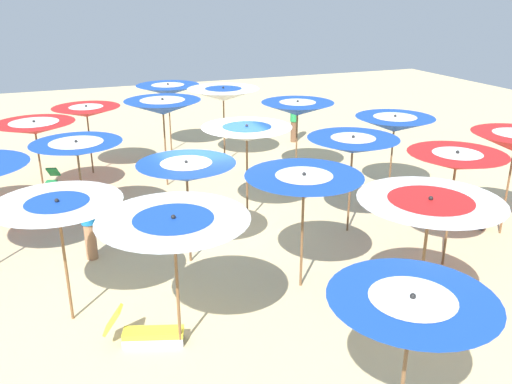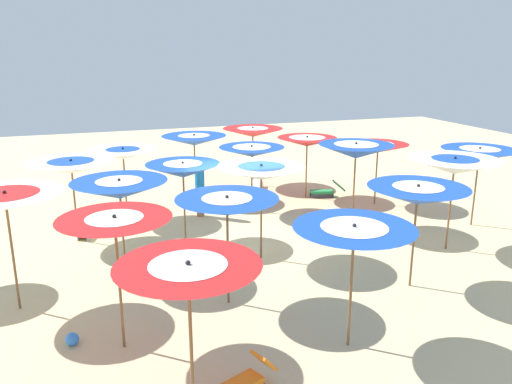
# 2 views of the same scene
# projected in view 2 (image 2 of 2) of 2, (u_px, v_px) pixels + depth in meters

# --- Properties ---
(ground) EXTENTS (42.94, 42.94, 0.04)m
(ground) POSITION_uv_depth(u_px,v_px,m) (239.00, 247.00, 13.73)
(ground) COLOR beige
(beach_umbrella_0) EXTENTS (2.28, 2.28, 2.27)m
(beach_umbrella_0) POSITION_uv_depth(u_px,v_px,m) (253.00, 132.00, 19.43)
(beach_umbrella_0) COLOR brown
(beach_umbrella_0) RESTS_ON ground
(beach_umbrella_1) EXTENTS (2.22, 2.22, 2.30)m
(beach_umbrella_1) POSITION_uv_depth(u_px,v_px,m) (194.00, 140.00, 17.65)
(beach_umbrella_1) COLOR brown
(beach_umbrella_1) RESTS_ON ground
(beach_umbrella_2) EXTENTS (2.10, 2.10, 2.25)m
(beach_umbrella_2) POSITION_uv_depth(u_px,v_px,m) (123.00, 154.00, 15.51)
(beach_umbrella_2) COLOR brown
(beach_umbrella_2) RESTS_ON ground
(beach_umbrella_3) EXTENTS (2.29, 2.29, 2.31)m
(beach_umbrella_3) POSITION_uv_depth(u_px,v_px,m) (71.00, 167.00, 13.62)
(beach_umbrella_3) COLOR brown
(beach_umbrella_3) RESTS_ON ground
(beach_umbrella_5) EXTENTS (2.07, 2.07, 2.22)m
(beach_umbrella_5) POSITION_uv_depth(u_px,v_px,m) (307.00, 142.00, 17.74)
(beach_umbrella_5) COLOR brown
(beach_umbrella_5) RESTS_ON ground
(beach_umbrella_6) EXTENTS (2.08, 2.08, 2.19)m
(beach_umbrella_6) POSITION_uv_depth(u_px,v_px,m) (252.00, 152.00, 16.23)
(beach_umbrella_6) COLOR brown
(beach_umbrella_6) RESTS_ON ground
(beach_umbrella_7) EXTENTS (1.99, 1.99, 2.23)m
(beach_umbrella_7) POSITION_uv_depth(u_px,v_px,m) (183.00, 170.00, 13.69)
(beach_umbrella_7) COLOR brown
(beach_umbrella_7) RESTS_ON ground
(beach_umbrella_8) EXTENTS (2.16, 2.16, 2.32)m
(beach_umbrella_8) POSITION_uv_depth(u_px,v_px,m) (120.00, 190.00, 11.54)
(beach_umbrella_8) COLOR brown
(beach_umbrella_8) RESTS_ON ground
(beach_umbrella_9) EXTENTS (2.20, 2.20, 2.50)m
(beach_umbrella_9) POSITION_uv_depth(u_px,v_px,m) (5.00, 201.00, 9.87)
(beach_umbrella_9) COLOR brown
(beach_umbrella_9) RESTS_ON ground
(beach_umbrella_10) EXTENTS (2.01, 2.01, 2.15)m
(beach_umbrella_10) POSITION_uv_depth(u_px,v_px,m) (378.00, 148.00, 17.03)
(beach_umbrella_10) COLOR brown
(beach_umbrella_10) RESTS_ON ground
(beach_umbrella_11) EXTENTS (2.14, 2.14, 2.57)m
(beach_umbrella_11) POSITION_uv_depth(u_px,v_px,m) (356.00, 151.00, 14.57)
(beach_umbrella_11) COLOR brown
(beach_umbrella_11) RESTS_ON ground
(beach_umbrella_12) EXTENTS (2.13, 2.13, 2.45)m
(beach_umbrella_12) POSITION_uv_depth(u_px,v_px,m) (261.00, 173.00, 12.41)
(beach_umbrella_12) COLOR brown
(beach_umbrella_12) RESTS_ON ground
(beach_umbrella_13) EXTENTS (2.07, 2.07, 2.34)m
(beach_umbrella_13) POSITION_uv_depth(u_px,v_px,m) (227.00, 206.00, 10.16)
(beach_umbrella_13) COLOR brown
(beach_umbrella_13) RESTS_ON ground
(beach_umbrella_14) EXTENTS (1.91, 1.91, 2.48)m
(beach_umbrella_14) POSITION_uv_depth(u_px,v_px,m) (115.00, 227.00, 8.53)
(beach_umbrella_14) COLOR brown
(beach_umbrella_14) RESTS_ON ground
(beach_umbrella_15) EXTENTS (2.17, 2.17, 2.39)m
(beach_umbrella_15) POSITION_uv_depth(u_px,v_px,m) (479.00, 155.00, 14.86)
(beach_umbrella_15) COLOR brown
(beach_umbrella_15) RESTS_ON ground
(beach_umbrella_16) EXTENTS (2.30, 2.30, 2.50)m
(beach_umbrella_16) POSITION_uv_depth(u_px,v_px,m) (454.00, 166.00, 12.99)
(beach_umbrella_16) COLOR brown
(beach_umbrella_16) RESTS_ON ground
(beach_umbrella_17) EXTENTS (2.14, 2.14, 2.35)m
(beach_umbrella_17) POSITION_uv_depth(u_px,v_px,m) (418.00, 195.00, 10.92)
(beach_umbrella_17) COLOR brown
(beach_umbrella_17) RESTS_ON ground
(beach_umbrella_18) EXTENTS (2.09, 2.09, 2.30)m
(beach_umbrella_18) POSITION_uv_depth(u_px,v_px,m) (354.00, 238.00, 8.64)
(beach_umbrella_18) COLOR brown
(beach_umbrella_18) RESTS_ON ground
(beach_umbrella_19) EXTENTS (1.95, 1.95, 2.48)m
(beach_umbrella_19) POSITION_uv_depth(u_px,v_px,m) (189.00, 279.00, 6.69)
(beach_umbrella_19) COLOR brown
(beach_umbrella_19) RESTS_ON ground
(lounger_0) EXTENTS (0.63, 1.26, 0.60)m
(lounger_0) POSITION_uv_depth(u_px,v_px,m) (325.00, 191.00, 18.29)
(lounger_0) COLOR #333338
(lounger_0) RESTS_ON ground
(lounger_1) EXTENTS (0.78, 1.21, 0.56)m
(lounger_1) POSITION_uv_depth(u_px,v_px,m) (240.00, 384.00, 7.79)
(lounger_1) COLOR #333338
(lounger_1) RESTS_ON ground
(lounger_2) EXTENTS (1.30, 0.69, 0.67)m
(lounger_2) POSITION_uv_depth(u_px,v_px,m) (89.00, 227.00, 14.65)
(lounger_2) COLOR silver
(lounger_2) RESTS_ON ground
(lounger_3) EXTENTS (1.25, 0.82, 0.51)m
(lounger_3) POSITION_uv_depth(u_px,v_px,m) (257.00, 185.00, 19.20)
(lounger_3) COLOR silver
(lounger_3) RESTS_ON ground
(beachgoer_0) EXTENTS (0.30, 0.30, 1.74)m
(beachgoer_0) POSITION_uv_depth(u_px,v_px,m) (200.00, 188.00, 16.00)
(beachgoer_0) COLOR #A3704C
(beachgoer_0) RESTS_ON ground
(beach_ball) EXTENTS (0.24, 0.24, 0.24)m
(beach_ball) POSITION_uv_depth(u_px,v_px,m) (72.00, 339.00, 9.15)
(beach_ball) COLOR #337FE5
(beach_ball) RESTS_ON ground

